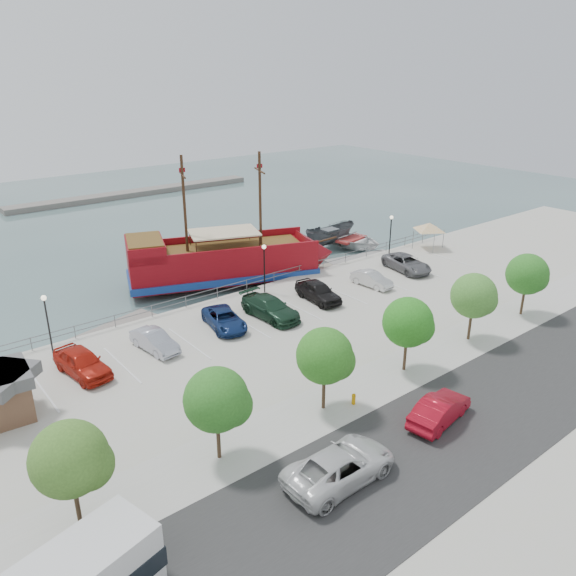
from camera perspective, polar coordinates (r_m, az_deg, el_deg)
ground at (r=44.63m, az=2.61°, el=-4.03°), size 160.00×160.00×0.00m
street at (r=35.29m, az=20.31°, el=-11.08°), size 100.00×8.00×0.04m
sidewalk at (r=38.09m, az=12.66°, el=-7.63°), size 100.00×4.00×0.05m
seawall_railing at (r=49.67m, az=-3.28°, el=0.60°), size 50.00×0.06×1.00m
far_shore at (r=94.61m, az=-15.21°, el=9.31°), size 40.00×3.00×0.80m
pirate_ship at (r=53.43m, az=-5.11°, el=2.78°), size 20.52×11.99×12.75m
patrol_boat at (r=63.97m, az=4.26°, el=5.15°), size 6.73×3.22×2.51m
speedboat at (r=64.21m, az=6.44°, el=4.68°), size 6.55×8.22×1.53m
dock_west at (r=45.92m, az=-17.24°, el=-3.99°), size 7.46×3.94×0.41m
dock_mid at (r=55.68m, az=2.45°, el=1.53°), size 7.42×2.50×0.42m
dock_east at (r=60.13m, az=7.36°, el=2.91°), size 7.99×3.45×0.44m
canopy_tent at (r=61.89m, az=14.20°, el=6.43°), size 4.63×4.63×3.22m
street_van at (r=27.73m, az=5.31°, el=-17.53°), size 5.86×2.75×1.62m
street_sedan at (r=32.51m, az=15.14°, el=-11.85°), size 4.81×2.36×1.52m
fire_hydrant at (r=33.27m, az=6.69°, el=-11.10°), size 0.25×0.25×0.71m
lamp_post_left at (r=40.66m, az=-23.33°, el=-2.44°), size 0.36×0.36×4.28m
lamp_post_mid at (r=47.85m, az=-2.43°, el=2.87°), size 0.36×0.36×4.28m
lamp_post_right at (r=58.31m, az=10.40°, el=5.97°), size 0.36×0.36×4.28m
tree_a at (r=25.49m, az=-20.92°, el=-16.02°), size 3.30×3.20×5.00m
tree_b at (r=27.69m, az=-6.95°, el=-11.31°), size 3.30×3.20×5.00m
tree_c at (r=31.33m, az=4.03°, el=-7.02°), size 3.30×3.20×5.00m
tree_d at (r=35.98m, az=12.31°, el=-3.54°), size 3.30×3.20×5.00m
tree_e at (r=41.29m, az=18.53°, el=-0.86°), size 3.30×3.20×5.00m
tree_f at (r=47.05m, az=23.28°, el=1.20°), size 3.30×3.20×5.00m
parked_car_a at (r=38.10m, az=-20.19°, el=-7.10°), size 2.67×5.16×1.68m
parked_car_b at (r=39.81m, az=-13.40°, el=-5.25°), size 2.00×4.38×1.39m
parked_car_c at (r=42.27m, az=-6.48°, el=-3.17°), size 3.17×5.22×1.35m
parked_car_d at (r=43.64m, az=-1.81°, el=-2.02°), size 2.56×5.69×1.62m
parked_car_e at (r=46.83m, az=3.08°, el=-0.33°), size 2.42×5.02×1.65m
parked_car_f at (r=50.44m, az=8.50°, el=0.89°), size 1.65×4.09×1.32m
parked_car_g at (r=54.93m, az=11.97°, el=2.48°), size 3.42×5.74×1.50m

